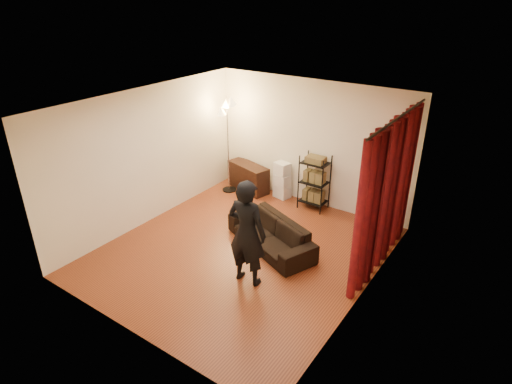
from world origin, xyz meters
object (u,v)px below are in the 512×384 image
Objects in this scene: sofa at (271,234)px; media_cabinet at (248,177)px; floor_lamp at (228,147)px; storage_boxes at (282,180)px; person at (247,233)px; wire_shelf at (314,182)px.

media_cabinet reaches higher than sofa.
storage_boxes is at bearing 17.80° from floor_lamp.
media_cabinet is 0.50× the size of floor_lamp.
sofa is 2.73m from floor_lamp.
wire_shelf is (-0.32, 2.89, -0.29)m from person.
person reaches higher than storage_boxes.
sofa is 0.87× the size of floor_lamp.
storage_boxes is 0.85m from wire_shelf.
floor_lamp reaches higher than storage_boxes.
storage_boxes reaches higher than sofa.
wire_shelf is (-0.09, 1.83, 0.33)m from sofa.
sofa is 1.05× the size of person.
media_cabinet is 0.89m from floor_lamp.
wire_shelf is 2.12m from floor_lamp.
floor_lamp is at bearing 167.07° from sofa.
person is 3.20m from storage_boxes.
wire_shelf is at bearing 16.34° from media_cabinet.
person is at bearing -68.54° from storage_boxes.
wire_shelf reaches higher than sofa.
floor_lamp is at bearing -122.67° from media_cabinet.
floor_lamp is (-2.04, -0.33, 0.47)m from wire_shelf.
media_cabinet is (-2.03, 2.86, -0.58)m from person.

